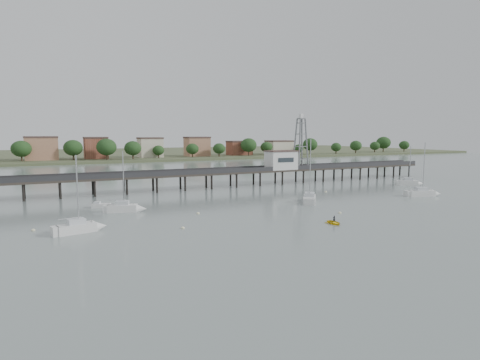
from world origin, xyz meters
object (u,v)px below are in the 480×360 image
(sailboat_d, at_px, (426,193))
(sailboat_a, at_px, (84,227))
(yellow_dinghy, at_px, (334,224))
(lattice_tower, at_px, (301,144))
(sailboat_e, at_px, (411,183))
(white_tender, at_px, (101,206))
(sailboat_b, at_px, (128,208))
(pier, at_px, (196,174))
(sailboat_c, at_px, (310,198))

(sailboat_d, distance_m, sailboat_a, 71.88)
(sailboat_d, xyz_separation_m, yellow_dinghy, (-36.55, -13.17, -0.65))
(lattice_tower, relative_size, sailboat_a, 1.35)
(sailboat_e, xyz_separation_m, white_tender, (-80.02, 1.95, -0.25))
(sailboat_e, xyz_separation_m, sailboat_a, (-84.60, -16.63, -0.00))
(sailboat_a, height_order, sailboat_b, sailboat_a)
(white_tender, bearing_deg, pier, 55.90)
(sailboat_b, bearing_deg, sailboat_c, 10.37)
(lattice_tower, bearing_deg, white_tender, -163.83)
(sailboat_d, relative_size, yellow_dinghy, 4.29)
(sailboat_d, bearing_deg, white_tender, -174.73)
(lattice_tower, relative_size, sailboat_d, 1.23)
(white_tender, xyz_separation_m, yellow_dinghy, (30.72, -30.12, -0.40))
(lattice_tower, bearing_deg, sailboat_e, -37.77)
(pier, height_order, yellow_dinghy, pier)
(sailboat_d, distance_m, sailboat_b, 64.29)
(sailboat_c, bearing_deg, sailboat_b, 119.12)
(sailboat_c, bearing_deg, sailboat_d, -63.93)
(sailboat_c, height_order, sailboat_a, sailboat_c)
(sailboat_e, distance_m, sailboat_d, 19.68)
(pier, distance_m, sailboat_b, 31.02)
(sailboat_a, height_order, white_tender, sailboat_a)
(white_tender, bearing_deg, yellow_dinghy, -21.83)
(yellow_dinghy, bearing_deg, sailboat_e, 34.55)
(lattice_tower, distance_m, sailboat_e, 31.66)
(pier, xyz_separation_m, sailboat_b, (-21.02, -22.60, -3.14))
(sailboat_c, height_order, sailboat_d, sailboat_c)
(lattice_tower, bearing_deg, pier, -180.00)
(sailboat_a, bearing_deg, sailboat_c, -3.45)
(sailboat_a, bearing_deg, white_tender, 63.49)
(lattice_tower, xyz_separation_m, sailboat_b, (-52.52, -22.60, -10.45))
(sailboat_e, xyz_separation_m, sailboat_d, (-12.75, -15.00, -0.01))
(lattice_tower, bearing_deg, sailboat_a, -150.19)
(sailboat_e, bearing_deg, sailboat_c, -136.06)
(yellow_dinghy, bearing_deg, white_tender, 140.36)
(lattice_tower, bearing_deg, sailboat_b, -156.72)
(lattice_tower, distance_m, sailboat_d, 36.56)
(sailboat_c, relative_size, sailboat_a, 1.18)
(sailboat_a, relative_size, sailboat_b, 1.01)
(yellow_dinghy, bearing_deg, lattice_tower, 65.88)
(pier, xyz_separation_m, sailboat_d, (42.37, -33.30, -3.15))
(lattice_tower, relative_size, sailboat_b, 1.36)
(pier, relative_size, sailboat_d, 11.87)
(pier, relative_size, sailboat_e, 13.56)
(pier, xyz_separation_m, sailboat_e, (55.12, -18.30, -3.14))
(pier, height_order, sailboat_e, sailboat_e)
(pier, height_order, sailboat_d, sailboat_d)
(lattice_tower, xyz_separation_m, sailboat_c, (-16.75, -27.78, -10.46))
(sailboat_e, relative_size, sailboat_a, 0.96)
(sailboat_c, height_order, sailboat_b, sailboat_c)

